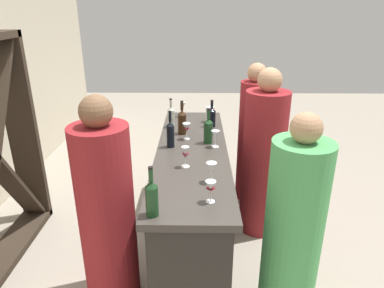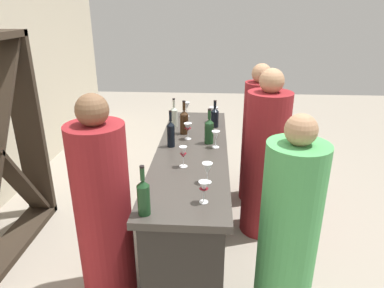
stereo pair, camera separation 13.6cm
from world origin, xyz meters
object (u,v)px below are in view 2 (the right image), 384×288
Objects in this scene: wine_bottle_second_right_amber_brown at (184,121)px; wine_glass_near_center at (207,169)px; wine_bottle_second_left_near_black at (171,133)px; water_pitcher at (214,115)px; wine_bottle_far_right_near_black at (215,117)px; wine_glass_far_center at (188,128)px; wine_bottle_leftmost_olive_green at (144,196)px; wine_glass_far_left at (183,153)px; person_left_guest at (265,162)px; wine_bottle_rightmost_clear_pale at (174,116)px; person_center_guest at (288,232)px; person_server_behind at (103,211)px; person_right_guest at (257,140)px; wine_glass_near_right at (204,188)px; wine_glass_far_right at (187,106)px; wine_glass_near_left at (216,136)px; wine_bottle_center_olive_green at (209,130)px.

wine_glass_near_center is (-0.99, -0.24, -0.02)m from wine_bottle_second_right_amber_brown.
wine_bottle_second_left_near_black is 0.80m from water_pitcher.
wine_glass_far_center is at bearing 146.42° from wine_bottle_far_right_near_black.
wine_bottle_leftmost_olive_green is 0.68m from wine_glass_far_left.
person_left_guest is (-0.17, -0.76, -0.33)m from wine_bottle_second_right_amber_brown.
wine_bottle_leftmost_olive_green is at bearing 178.36° from wine_bottle_second_left_near_black.
person_center_guest is at bearing -146.69° from wine_bottle_rightmost_clear_pale.
wine_bottle_rightmost_clear_pale is 1.07× the size of wine_bottle_far_right_near_black.
wine_glass_far_center is at bearing 45.05° from person_server_behind.
wine_bottle_second_right_amber_brown is 0.22× the size of person_center_guest.
person_right_guest is (0.23, -0.47, -0.32)m from wine_bottle_far_right_near_black.
wine_bottle_far_right_near_black is (0.02, -0.41, -0.01)m from wine_bottle_rightmost_clear_pale.
wine_glass_near_right is at bearing 177.55° from wine_bottle_far_right_near_black.
wine_bottle_far_right_near_black is 0.17× the size of person_server_behind.
wine_glass_far_right is at bearing 5.30° from wine_glass_far_center.
wine_bottle_rightmost_clear_pale reaches higher than wine_glass_far_left.
person_right_guest is at bearing -19.83° from wine_glass_near_center.
person_right_guest reaches higher than person_center_guest.
person_server_behind is (0.34, 0.38, -0.33)m from wine_bottle_leftmost_olive_green.
wine_bottle_second_left_near_black is 0.54m from wine_bottle_rightmost_clear_pale.
wine_glass_near_left is 0.93× the size of wine_glass_far_right.
wine_glass_near_right is (-0.91, -0.32, -0.02)m from wine_bottle_second_left_near_black.
person_server_behind reaches higher than water_pitcher.
wine_bottle_rightmost_clear_pale is 1.91× the size of wine_glass_far_center.
wine_bottle_second_right_amber_brown is 0.21× the size of person_server_behind.
wine_glass_far_center is at bearing -32.25° from person_center_guest.
wine_glass_near_center reaches higher than wine_glass_near_right.
water_pitcher is at bearing -27.31° from wine_bottle_second_left_near_black.
person_server_behind is (-0.91, 0.54, -0.32)m from wine_glass_far_center.
wine_bottle_second_left_near_black is 0.67m from wine_bottle_far_right_near_black.
person_right_guest is (0.78, -0.85, -0.34)m from wine_bottle_second_left_near_black.
person_center_guest reaches higher than wine_bottle_far_right_near_black.
wine_glass_near_left is 0.91× the size of wine_glass_far_left.
wine_bottle_second_left_near_black is at bearing -1.64° from wine_bottle_leftmost_olive_green.
wine_bottle_second_right_amber_brown reaches higher than wine_glass_near_left.
wine_bottle_center_olive_green is (0.10, -0.33, -0.00)m from wine_bottle_second_left_near_black.
person_center_guest is at bearing -76.63° from wine_bottle_leftmost_olive_green.
person_right_guest reaches higher than water_pitcher.
person_center_guest is at bearing -149.95° from wine_bottle_center_olive_green.
wine_glass_near_left is at bearing 72.57° from person_right_guest.
wine_bottle_far_right_near_black is 0.17× the size of person_left_guest.
wine_bottle_rightmost_clear_pale is 1.24m from wine_glass_near_center.
person_server_behind is (-1.62, 0.47, -0.33)m from wine_glass_far_right.
wine_bottle_center_olive_green is 0.92m from person_right_guest.
wine_glass_far_right is 1.96m from person_center_guest.
person_server_behind reaches higher than wine_glass_near_left.
wine_bottle_second_right_amber_brown is 0.56m from wine_glass_far_right.
wine_bottle_second_right_amber_brown is 0.20× the size of person_left_guest.
wine_bottle_second_right_amber_brown reaches higher than wine_glass_far_center.
wine_bottle_rightmost_clear_pale is at bearing 28.62° from person_right_guest.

